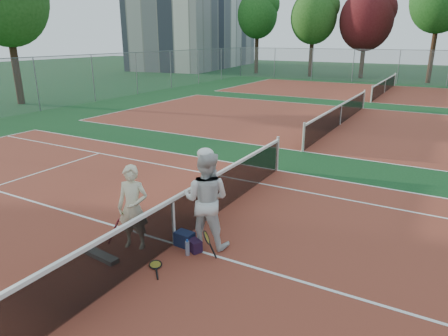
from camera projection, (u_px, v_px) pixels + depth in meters
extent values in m
plane|color=#0F3919|center=(174.00, 244.00, 8.18)|extent=(130.00, 130.00, 0.00)
cube|color=maroon|center=(174.00, 244.00, 8.18)|extent=(23.77, 10.97, 0.01)
cube|color=maroon|center=(340.00, 125.00, 19.35)|extent=(23.77, 10.97, 0.01)
cube|color=maroon|center=(384.00, 93.00, 30.52)|extent=(23.77, 10.97, 0.01)
cube|color=beige|center=(197.00, 11.00, 55.34)|extent=(12.96, 23.18, 15.00)
imported|color=beige|center=(133.00, 207.00, 7.82)|extent=(0.72, 0.59, 1.72)
imported|color=silver|center=(206.00, 200.00, 7.86)|extent=(1.10, 0.95, 1.98)
cube|color=black|center=(185.00, 239.00, 8.07)|extent=(0.39, 0.28, 0.30)
cube|color=black|center=(194.00, 246.00, 7.88)|extent=(0.35, 0.31, 0.24)
cube|color=slate|center=(100.00, 255.00, 7.66)|extent=(0.88, 0.29, 0.09)
cylinder|color=#B0C2DF|center=(187.00, 248.00, 7.71)|extent=(0.09, 0.09, 0.30)
cylinder|color=#382314|center=(257.00, 50.00, 46.56)|extent=(0.44, 0.44, 5.18)
ellipsoid|color=#184C15|center=(257.00, 15.00, 45.35)|extent=(4.53, 4.53, 5.21)
cylinder|color=#382314|center=(311.00, 53.00, 42.62)|extent=(0.44, 0.44, 4.83)
ellipsoid|color=#1E4E16|center=(314.00, 17.00, 41.49)|extent=(4.75, 4.75, 5.46)
cylinder|color=#382314|center=(363.00, 55.00, 41.06)|extent=(0.44, 0.44, 4.57)
ellipsoid|color=#470F12|center=(366.00, 20.00, 39.99)|extent=(5.27, 5.27, 6.06)
cylinder|color=#382314|center=(433.00, 50.00, 36.36)|extent=(0.44, 0.44, 5.82)
cylinder|color=#382314|center=(15.00, 63.00, 24.74)|extent=(0.44, 0.44, 5.03)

